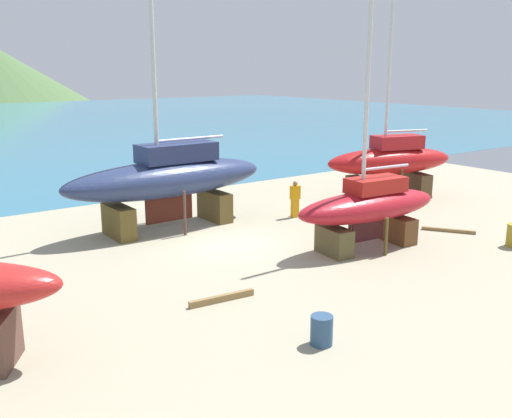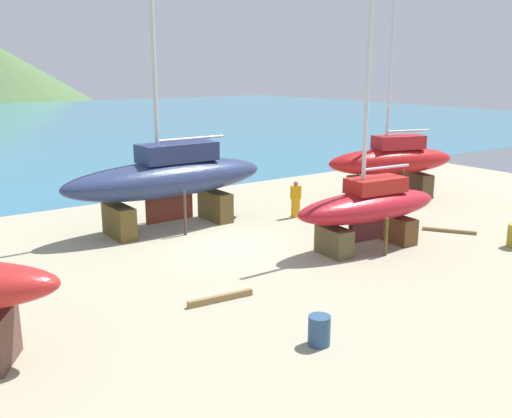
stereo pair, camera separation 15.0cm
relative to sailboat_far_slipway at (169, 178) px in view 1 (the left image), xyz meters
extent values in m
plane|color=#A0997E|center=(0.67, -5.57, -2.18)|extent=(46.92, 46.92, 0.00)
cube|color=brown|center=(-2.32, -0.04, -1.53)|extent=(0.73, 1.94, 1.30)
cube|color=brown|center=(2.24, 0.03, -1.53)|extent=(0.73, 1.94, 1.30)
cylinder|color=brown|center=(-0.02, -1.32, -1.26)|extent=(0.12, 0.12, 1.84)
cylinder|color=brown|center=(-0.06, 1.32, -1.26)|extent=(0.12, 0.12, 1.84)
ellipsoid|color=navy|center=(-0.04, 0.00, -0.04)|extent=(9.16, 2.55, 1.54)
cube|color=#4F1F14|center=(-0.04, 0.00, -1.34)|extent=(2.19, 0.11, 1.07)
cube|color=navy|center=(0.42, 0.01, 1.04)|extent=(3.31, 1.50, 0.77)
cylinder|color=silver|center=(1.10, 0.02, 1.55)|extent=(3.19, 0.17, 0.12)
cube|color=brown|center=(3.17, -6.72, -1.67)|extent=(0.83, 1.54, 1.02)
cube|color=brown|center=(6.30, -7.00, -1.67)|extent=(0.83, 1.54, 1.02)
cylinder|color=brown|center=(4.64, -7.87, -1.48)|extent=(0.12, 0.12, 1.41)
cylinder|color=brown|center=(4.83, -5.84, -1.48)|extent=(0.12, 0.12, 1.41)
ellipsoid|color=#A91823|center=(4.73, -6.86, -0.55)|extent=(6.43, 2.40, 1.11)
cube|color=#441B1C|center=(4.73, -6.86, -1.49)|extent=(1.51, 0.21, 0.78)
cube|color=#B31E18|center=(5.05, -6.89, 0.23)|extent=(2.35, 1.31, 0.56)
cylinder|color=silver|center=(4.42, -6.83, 3.67)|extent=(0.15, 0.15, 7.43)
cylinder|color=silver|center=(5.52, -6.93, 0.85)|extent=(2.20, 0.30, 0.11)
cube|color=#4D3725|center=(10.18, -1.10, -1.56)|extent=(1.12, 1.76, 1.24)
cube|color=brown|center=(13.60, -2.08, -1.56)|extent=(1.12, 1.76, 1.24)
cylinder|color=#56351F|center=(11.58, -2.67, -1.32)|extent=(0.12, 0.12, 1.72)
cylinder|color=#4F3E2A|center=(12.20, -0.51, -1.32)|extent=(0.12, 0.12, 1.72)
ellipsoid|color=#AA1517|center=(11.89, -1.59, -0.19)|extent=(7.40, 3.92, 1.37)
cube|color=#4A170C|center=(11.89, -1.59, -1.35)|extent=(1.66, 0.55, 0.96)
cube|color=#AA1A1F|center=(12.23, -1.69, 0.77)|extent=(2.80, 1.88, 0.68)
cylinder|color=silver|center=(11.54, -1.49, 4.63)|extent=(0.16, 0.16, 8.41)
cylinder|color=silver|center=(12.74, -1.84, 1.33)|extent=(2.42, 0.79, 0.11)
cube|color=orange|center=(5.46, -1.71, -1.75)|extent=(0.36, 0.23, 0.85)
cube|color=orange|center=(5.46, -1.71, -1.02)|extent=(0.46, 0.28, 0.62)
sphere|color=#9A6B45|center=(5.46, -1.71, -0.60)|extent=(0.22, 0.22, 0.22)
cylinder|color=navy|center=(-1.92, -11.67, -1.80)|extent=(0.59, 0.59, 0.76)
cube|color=olive|center=(9.11, -7.33, -2.11)|extent=(1.34, 1.86, 0.14)
cube|color=olive|center=(-2.48, -7.98, -2.08)|extent=(2.07, 0.35, 0.19)
camera|label=1|loc=(-10.74, -21.15, 4.44)|focal=39.99mm
camera|label=2|loc=(-10.62, -21.24, 4.44)|focal=39.99mm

